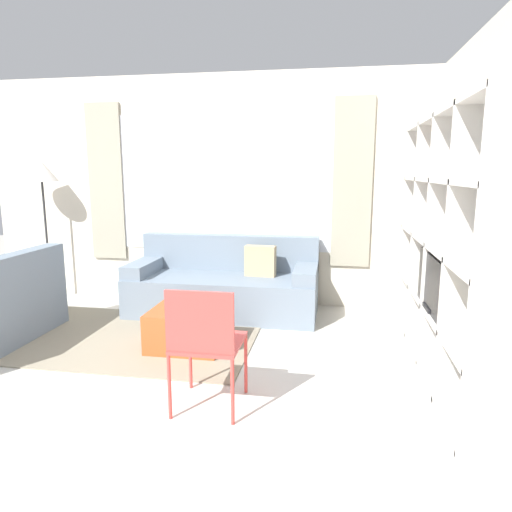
{
  "coord_description": "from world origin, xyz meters",
  "views": [
    {
      "loc": [
        1.3,
        -2.14,
        1.59
      ],
      "look_at": [
        0.63,
        1.76,
        0.85
      ],
      "focal_mm": 32.0,
      "sensor_mm": 36.0,
      "label": 1
    }
  ],
  "objects_px": {
    "couch_main": "(225,286)",
    "floor_lamp": "(42,177)",
    "ottoman": "(187,329)",
    "shelving_unit": "(455,247)",
    "folding_chair": "(205,338)"
  },
  "relations": [
    {
      "from": "shelving_unit",
      "to": "couch_main",
      "type": "xyz_separation_m",
      "value": [
        -2.14,
        1.15,
        -0.7
      ]
    },
    {
      "from": "shelving_unit",
      "to": "couch_main",
      "type": "relative_size",
      "value": 1.24
    },
    {
      "from": "couch_main",
      "to": "floor_lamp",
      "type": "height_order",
      "value": "floor_lamp"
    },
    {
      "from": "shelving_unit",
      "to": "floor_lamp",
      "type": "bearing_deg",
      "value": 163.51
    },
    {
      "from": "couch_main",
      "to": "floor_lamp",
      "type": "bearing_deg",
      "value": 175.82
    },
    {
      "from": "shelving_unit",
      "to": "ottoman",
      "type": "xyz_separation_m",
      "value": [
        -2.23,
        0.04,
        -0.82
      ]
    },
    {
      "from": "ottoman",
      "to": "shelving_unit",
      "type": "bearing_deg",
      "value": -0.97
    },
    {
      "from": "shelving_unit",
      "to": "ottoman",
      "type": "height_order",
      "value": "shelving_unit"
    },
    {
      "from": "shelving_unit",
      "to": "folding_chair",
      "type": "bearing_deg",
      "value": -149.8
    },
    {
      "from": "ottoman",
      "to": "floor_lamp",
      "type": "xyz_separation_m",
      "value": [
        -2.21,
        1.28,
        1.33
      ]
    },
    {
      "from": "couch_main",
      "to": "floor_lamp",
      "type": "xyz_separation_m",
      "value": [
        -2.3,
        0.17,
        1.21
      ]
    },
    {
      "from": "shelving_unit",
      "to": "couch_main",
      "type": "height_order",
      "value": "shelving_unit"
    },
    {
      "from": "shelving_unit",
      "to": "couch_main",
      "type": "bearing_deg",
      "value": 151.85
    },
    {
      "from": "couch_main",
      "to": "floor_lamp",
      "type": "relative_size",
      "value": 1.21
    },
    {
      "from": "shelving_unit",
      "to": "folding_chair",
      "type": "relative_size",
      "value": 3.0
    }
  ]
}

